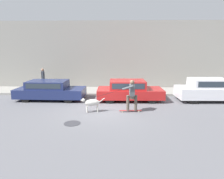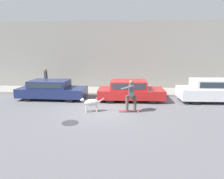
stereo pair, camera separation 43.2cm
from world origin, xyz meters
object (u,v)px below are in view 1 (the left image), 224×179
object	(u,v)px
parked_car_1	(129,90)
dog	(92,103)
parked_car_0	(50,90)
parked_car_2	(210,90)
skateboarder	(132,94)
pedestrian_with_bag	(43,78)

from	to	relation	value
parked_car_1	dog	size ratio (longest dim) A/B	3.39
parked_car_0	parked_car_2	size ratio (longest dim) A/B	1.03
parked_car_2	skateboarder	world-z (taller)	skateboarder
parked_car_0	parked_car_1	size ratio (longest dim) A/B	1.05
parked_car_1	pedestrian_with_bag	xyz separation A→B (m)	(-6.15, 2.04, 0.43)
parked_car_1	pedestrian_with_bag	size ratio (longest dim) A/B	2.50
parked_car_2	skateboarder	xyz separation A→B (m)	(-4.98, -2.39, 0.26)
skateboarder	parked_car_0	bearing A→B (deg)	-30.58
parked_car_0	parked_car_2	distance (m)	9.95
dog	parked_car_0	bearing A→B (deg)	-52.93
skateboarder	pedestrian_with_bag	distance (m)	7.57
dog	pedestrian_with_bag	bearing A→B (deg)	-60.62
parked_car_0	parked_car_1	bearing A→B (deg)	1.11
parked_car_2	pedestrian_with_bag	size ratio (longest dim) A/B	2.56
parked_car_0	pedestrian_with_bag	size ratio (longest dim) A/B	2.62
parked_car_0	parked_car_1	xyz separation A→B (m)	(4.97, -0.00, 0.01)
parked_car_2	dog	world-z (taller)	parked_car_2
parked_car_2	dog	xyz separation A→B (m)	(-6.99, -2.46, -0.20)
parked_car_0	parked_car_2	bearing A→B (deg)	1.13
parked_car_0	parked_car_1	distance (m)	4.97
dog	skateboarder	distance (m)	2.07
dog	pedestrian_with_bag	xyz separation A→B (m)	(-4.12, 4.50, 0.56)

